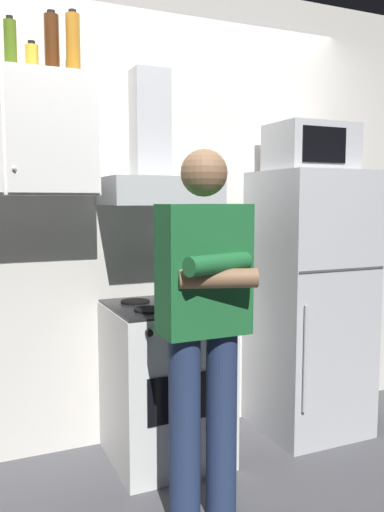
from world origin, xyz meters
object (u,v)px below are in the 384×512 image
at_px(bottle_rum_dark, 52,45).
at_px(person_standing, 204,322).
at_px(bottle_spice_jar, 32,58).
at_px(refrigerator, 309,302).
at_px(microwave, 311,148).
at_px(cooking_pot, 196,294).
at_px(bottle_olive_oil, 10,44).
at_px(stove_oven, 165,381).
at_px(bottle_liquor_amber, 73,45).
at_px(range_hood, 156,169).
at_px(upper_cabinet, 1,133).

bearing_deg(bottle_rum_dark, person_standing, -57.29).
bearing_deg(bottle_spice_jar, refrigerator, -4.90).
bearing_deg(bottle_spice_jar, microwave, -4.24).
distance_m(cooking_pot, bottle_rum_dark, 1.46).
xyz_separation_m(cooking_pot, bottle_olive_oil, (-0.87, 0.22, 1.24)).
distance_m(stove_oven, refrigerator, 1.02).
relative_size(stove_oven, bottle_olive_oil, 3.57).
distance_m(stove_oven, bottle_rum_dark, 1.86).
relative_size(microwave, bottle_liquor_amber, 1.50).
height_order(stove_oven, bottle_liquor_amber, bottle_liquor_amber).
xyz_separation_m(refrigerator, microwave, (-0.00, 0.02, 0.94)).
height_order(stove_oven, bottle_spice_jar, bottle_spice_jar).
xyz_separation_m(microwave, bottle_olive_oil, (-1.69, 0.08, 0.43)).
bearing_deg(refrigerator, bottle_rum_dark, 174.03).
bearing_deg(bottle_liquor_amber, refrigerator, -4.65).
distance_m(range_hood, bottle_rum_dark, 0.81).
bearing_deg(person_standing, bottle_liquor_amber, 118.57).
xyz_separation_m(refrigerator, bottle_rum_dark, (-1.49, 0.16, 1.40)).
height_order(bottle_liquor_amber, bottle_rum_dark, bottle_liquor_amber).
distance_m(range_hood, bottle_liquor_amber, 0.75).
bearing_deg(microwave, refrigerator, -89.10).
height_order(bottle_spice_jar, bottle_rum_dark, bottle_rum_dark).
relative_size(refrigerator, bottle_spice_jar, 10.45).
xyz_separation_m(person_standing, bottle_olive_oil, (-0.69, 0.70, 1.26)).
height_order(stove_oven, bottle_olive_oil, bottle_olive_oil).
bearing_deg(cooking_pot, bottle_olive_oil, 166.13).
relative_size(stove_oven, bottle_rum_dark, 2.76).
xyz_separation_m(upper_cabinet, bottle_rum_dark, (0.26, 0.03, 0.45)).
distance_m(person_standing, bottle_rum_dark, 1.59).
bearing_deg(bottle_olive_oil, person_standing, -45.36).
bearing_deg(bottle_olive_oil, upper_cabinet, 153.02).
bearing_deg(bottle_liquor_amber, person_standing, -61.43).
relative_size(bottle_spice_jar, bottle_rum_dark, 0.48).
height_order(microwave, bottle_spice_jar, bottle_spice_jar).
bearing_deg(upper_cabinet, stove_oven, -8.90).
bearing_deg(bottle_liquor_amber, upper_cabinet, 178.18).
bearing_deg(bottle_olive_oil, bottle_liquor_amber, 3.31).
xyz_separation_m(stove_oven, bottle_rum_dark, (-0.54, 0.16, 1.77)).
relative_size(refrigerator, cooking_pot, 5.62).
xyz_separation_m(upper_cabinet, cooking_pot, (0.93, -0.24, -0.82)).
relative_size(range_hood, bottle_olive_oil, 3.06).
relative_size(cooking_pot, bottle_olive_oil, 1.16).
bearing_deg(stove_oven, person_standing, -94.72).
relative_size(upper_cabinet, bottle_rum_dark, 2.84).
xyz_separation_m(cooking_pot, bottle_spice_jar, (-0.77, 0.26, 1.19)).
bearing_deg(cooking_pot, bottle_liquor_amber, 157.83).
height_order(cooking_pot, bottle_olive_oil, bottle_olive_oil).
bearing_deg(person_standing, refrigerator, 31.23).
distance_m(stove_oven, bottle_liquor_amber, 1.83).
bearing_deg(stove_oven, range_hood, 90.00).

